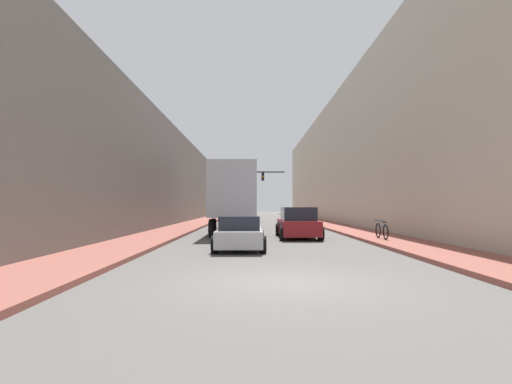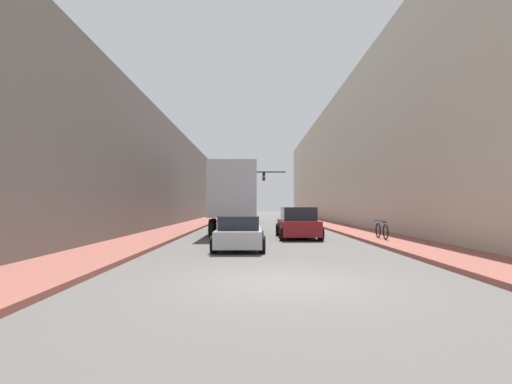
{
  "view_description": "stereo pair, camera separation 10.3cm",
  "coord_description": "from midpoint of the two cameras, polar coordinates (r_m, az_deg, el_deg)",
  "views": [
    {
      "loc": [
        -0.77,
        -9.06,
        1.74
      ],
      "look_at": [
        -0.54,
        12.29,
        2.46
      ],
      "focal_mm": 28.0,
      "sensor_mm": 36.0,
      "label": 1
    },
    {
      "loc": [
        -0.66,
        -9.06,
        1.74
      ],
      "look_at": [
        -0.54,
        12.29,
        2.46
      ],
      "focal_mm": 28.0,
      "sensor_mm": 36.0,
      "label": 2
    }
  ],
  "objects": [
    {
      "name": "suv_car",
      "position": [
        21.5,
        6.13,
        -4.49
      ],
      "size": [
        2.15,
        4.63,
        1.64
      ],
      "color": "maroon",
      "rests_on": "ground"
    },
    {
      "name": "sidewalk_right",
      "position": [
        39.65,
        9.33,
        -4.3
      ],
      "size": [
        2.76,
        80.0,
        0.15
      ],
      "color": "brown",
      "rests_on": "ground"
    },
    {
      "name": "traffic_signal_gantry",
      "position": [
        44.03,
        -2.67,
        1.07
      ],
      "size": [
        7.37,
        0.35,
        5.73
      ],
      "color": "black",
      "rests_on": "ground"
    },
    {
      "name": "ground_plane",
      "position": [
        9.25,
        4.21,
        -12.75
      ],
      "size": [
        200.0,
        200.0,
        0.0
      ],
      "primitive_type": "plane",
      "color": "#565451"
    },
    {
      "name": "building_left",
      "position": [
        40.3,
        -14.1,
        1.71
      ],
      "size": [
        6.0,
        80.0,
        8.5
      ],
      "color": "#66605B",
      "rests_on": "ground"
    },
    {
      "name": "semi_truck",
      "position": [
        27.23,
        -2.62,
        -0.64
      ],
      "size": [
        2.58,
        13.81,
        4.11
      ],
      "color": "#B2B7C1",
      "rests_on": "ground"
    },
    {
      "name": "building_right",
      "position": [
        40.84,
        15.37,
        4.55
      ],
      "size": [
        6.0,
        80.0,
        12.58
      ],
      "color": "#BCB29E",
      "rests_on": "ground"
    },
    {
      "name": "parked_bicycle",
      "position": [
        20.03,
        17.67,
        -5.29
      ],
      "size": [
        0.44,
        1.82,
        0.86
      ],
      "color": "black",
      "rests_on": "sidewalk_right"
    },
    {
      "name": "sedan_car",
      "position": [
        16.11,
        -2.2,
        -5.85
      ],
      "size": [
        1.99,
        4.37,
        1.33
      ],
      "color": "#B7B7BC",
      "rests_on": "ground"
    },
    {
      "name": "sidewalk_left",
      "position": [
        39.44,
        -7.94,
        -4.32
      ],
      "size": [
        2.76,
        80.0,
        0.15
      ],
      "color": "brown",
      "rests_on": "ground"
    }
  ]
}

